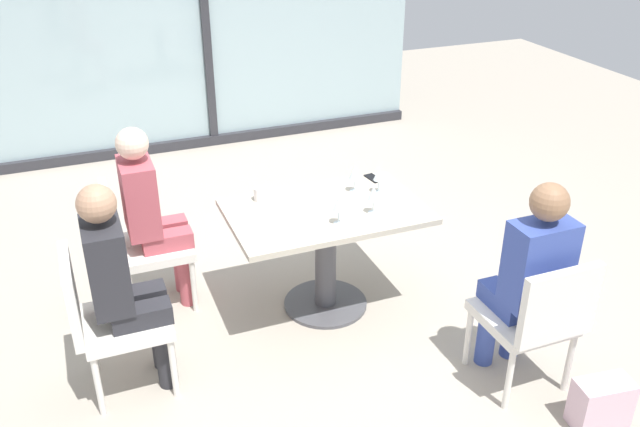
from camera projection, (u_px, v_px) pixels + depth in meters
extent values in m
plane|color=#A89E8E|center=(325.00, 305.00, 4.58)|extent=(12.00, 12.00, 0.00)
cube|color=#9DB7BC|center=(204.00, 14.00, 6.59)|extent=(4.42, 0.03, 2.70)
cube|color=#2D2D33|center=(205.00, 14.00, 6.57)|extent=(0.08, 0.06, 2.70)
cube|color=#2D2D33|center=(214.00, 139.00, 7.17)|extent=(4.42, 0.10, 0.10)
cube|color=#BCB29E|center=(326.00, 212.00, 4.25)|extent=(1.23, 0.78, 0.04)
cylinder|color=#4C4C51|center=(326.00, 261.00, 4.42)|extent=(0.14, 0.14, 0.69)
cylinder|color=#4C4C51|center=(325.00, 303.00, 4.57)|extent=(0.56, 0.56, 0.02)
cube|color=silver|center=(523.00, 317.00, 3.75)|extent=(0.46, 0.46, 0.06)
cube|color=silver|center=(559.00, 306.00, 3.43)|extent=(0.46, 0.05, 0.42)
cylinder|color=silver|center=(525.00, 322.00, 4.08)|extent=(0.04, 0.04, 0.39)
cylinder|color=silver|center=(468.00, 337.00, 3.96)|extent=(0.04, 0.04, 0.39)
cylinder|color=silver|center=(569.00, 362.00, 3.75)|extent=(0.04, 0.04, 0.39)
cylinder|color=silver|center=(509.00, 380.00, 3.63)|extent=(0.04, 0.04, 0.39)
cube|color=silver|center=(126.00, 322.00, 3.71)|extent=(0.46, 0.46, 0.06)
cube|color=silver|center=(71.00, 296.00, 3.52)|extent=(0.05, 0.46, 0.42)
cylinder|color=silver|center=(174.00, 368.00, 3.71)|extent=(0.04, 0.04, 0.39)
cylinder|color=silver|center=(161.00, 326.00, 4.04)|extent=(0.04, 0.04, 0.39)
cylinder|color=silver|center=(98.00, 386.00, 3.58)|extent=(0.04, 0.04, 0.39)
cylinder|color=silver|center=(92.00, 342.00, 3.91)|extent=(0.04, 0.04, 0.39)
cube|color=silver|center=(154.00, 248.00, 4.43)|extent=(0.46, 0.46, 0.06)
cube|color=silver|center=(110.00, 222.00, 4.23)|extent=(0.05, 0.46, 0.42)
cylinder|color=silver|center=(194.00, 286.00, 4.43)|extent=(0.04, 0.04, 0.39)
cylinder|color=silver|center=(182.00, 257.00, 4.76)|extent=(0.04, 0.04, 0.39)
cylinder|color=silver|center=(132.00, 299.00, 4.30)|extent=(0.04, 0.04, 0.39)
cylinder|color=silver|center=(124.00, 268.00, 4.63)|extent=(0.04, 0.04, 0.39)
cylinder|color=#384C9E|center=(513.00, 324.00, 4.02)|extent=(0.11, 0.11, 0.45)
cube|color=#384C9E|center=(529.00, 293.00, 3.81)|extent=(0.13, 0.32, 0.11)
cylinder|color=#384C9E|center=(487.00, 331.00, 3.96)|extent=(0.11, 0.11, 0.45)
cube|color=#384C9E|center=(503.00, 300.00, 3.75)|extent=(0.13, 0.32, 0.11)
cube|color=#384C9E|center=(539.00, 263.00, 3.53)|extent=(0.34, 0.20, 0.48)
sphere|color=#936B4C|center=(550.00, 202.00, 3.37)|extent=(0.20, 0.20, 0.20)
cylinder|color=#28282D|center=(165.00, 353.00, 3.78)|extent=(0.11, 0.11, 0.45)
cube|color=#28282D|center=(142.00, 316.00, 3.62)|extent=(0.32, 0.13, 0.11)
cylinder|color=#28282D|center=(160.00, 334.00, 3.93)|extent=(0.11, 0.11, 0.45)
cube|color=#28282D|center=(137.00, 298.00, 3.77)|extent=(0.32, 0.13, 0.11)
cube|color=#28282D|center=(107.00, 265.00, 3.52)|extent=(0.20, 0.34, 0.48)
sphere|color=tan|center=(96.00, 204.00, 3.35)|extent=(0.20, 0.20, 0.20)
cylinder|color=#B24C56|center=(186.00, 274.00, 4.50)|extent=(0.11, 0.11, 0.45)
cube|color=#B24C56|center=(168.00, 241.00, 4.34)|extent=(0.32, 0.13, 0.11)
cylinder|color=#B24C56|center=(181.00, 261.00, 4.65)|extent=(0.11, 0.11, 0.45)
cube|color=#B24C56|center=(163.00, 228.00, 4.49)|extent=(0.32, 0.13, 0.11)
cube|color=#B24C56|center=(139.00, 197.00, 4.23)|extent=(0.20, 0.34, 0.48)
sphere|color=beige|center=(132.00, 144.00, 4.07)|extent=(0.20, 0.20, 0.20)
cylinder|color=silver|center=(338.00, 223.00, 4.07)|extent=(0.06, 0.06, 0.00)
cylinder|color=silver|center=(338.00, 216.00, 4.05)|extent=(0.01, 0.01, 0.08)
cone|color=silver|center=(339.00, 203.00, 4.01)|extent=(0.07, 0.07, 0.09)
cylinder|color=silver|center=(354.00, 191.00, 4.47)|extent=(0.06, 0.06, 0.00)
cylinder|color=silver|center=(354.00, 185.00, 4.45)|extent=(0.01, 0.01, 0.08)
cone|color=silver|center=(355.00, 172.00, 4.41)|extent=(0.07, 0.07, 0.09)
cylinder|color=silver|center=(378.00, 192.00, 4.46)|extent=(0.06, 0.06, 0.00)
cylinder|color=silver|center=(378.00, 186.00, 4.44)|extent=(0.01, 0.01, 0.08)
cone|color=silver|center=(379.00, 173.00, 4.39)|extent=(0.07, 0.07, 0.09)
cylinder|color=silver|center=(373.00, 212.00, 4.20)|extent=(0.06, 0.06, 0.00)
cylinder|color=silver|center=(373.00, 206.00, 4.18)|extent=(0.01, 0.01, 0.08)
cone|color=silver|center=(374.00, 193.00, 4.13)|extent=(0.07, 0.07, 0.09)
cylinder|color=white|center=(260.00, 194.00, 4.33)|extent=(0.08, 0.08, 0.09)
cube|color=black|center=(373.00, 178.00, 4.65)|extent=(0.09, 0.15, 0.01)
cube|color=beige|center=(601.00, 403.00, 3.55)|extent=(0.32, 0.20, 0.28)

